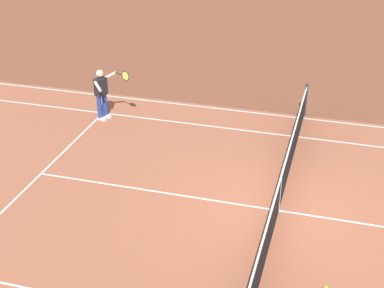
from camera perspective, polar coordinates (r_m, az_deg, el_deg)
ground_plane at (r=14.08m, az=8.60°, el=-6.57°), size 60.00×60.00×0.00m
court_slab at (r=14.08m, az=8.60°, el=-6.57°), size 24.20×11.40×0.00m
court_line_markings at (r=14.08m, az=8.60°, el=-6.56°), size 23.85×11.05×0.01m
tennis_net at (r=13.81m, az=8.74°, el=-4.88°), size 0.10×11.70×1.08m
tennis_player_near at (r=18.39m, az=-8.94°, el=5.16°), size 1.18×0.74×1.70m
tennis_ball at (r=12.02m, az=13.20°, el=-13.73°), size 0.07×0.07×0.07m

